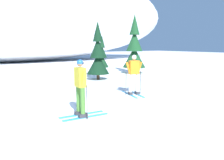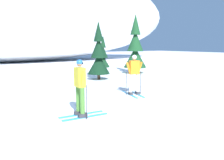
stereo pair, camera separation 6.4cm
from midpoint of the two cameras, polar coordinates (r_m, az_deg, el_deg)
name	(u,v)px [view 1 (the left image)]	position (r m, az deg, el deg)	size (l,w,h in m)	color
ground_plane	(122,104)	(9.06, 2.29, -6.04)	(120.00, 120.00, 0.00)	white
skier_yellow_jacket	(81,87)	(7.40, -8.01, -1.63)	(1.57, 0.80, 1.86)	#2893CC
skier_orange_jacket	(134,74)	(10.64, 5.24, 1.54)	(0.85, 1.73, 1.85)	#2893CC
pine_tree_center_left	(98,55)	(15.38, -3.62, 6.07)	(1.48, 1.48, 3.84)	#47301E
pine_tree_center_right	(102,56)	(20.69, -2.56, 5.92)	(1.21, 1.21, 3.12)	#47301E
pine_tree_far_right	(134,49)	(18.89, 5.42, 7.68)	(1.83, 1.83, 4.74)	#47301E
snow_ridge_background	(7,9)	(34.49, -24.58, 15.66)	(51.13, 18.45, 13.88)	white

